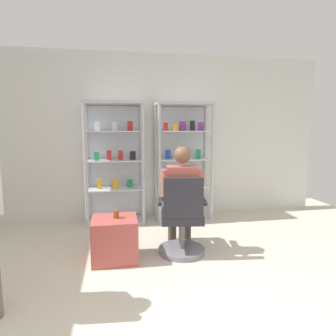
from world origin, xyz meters
TOP-DOWN VIEW (x-y plane):
  - ground_plane at (0.00, 0.00)m, footprint 7.20×7.20m
  - back_wall at (0.00, 3.00)m, footprint 6.00×0.10m
  - display_cabinet_left at (-0.55, 2.76)m, footprint 0.90×0.45m
  - display_cabinet_right at (0.55, 2.76)m, footprint 0.90×0.45m
  - office_chair at (0.22, 1.34)m, footprint 0.60×0.56m
  - seated_shopkeeper at (0.24, 1.50)m, footprint 0.53×0.60m
  - storage_crate at (-0.57, 1.35)m, footprint 0.51×0.47m
  - tea_glass at (-0.55, 1.36)m, footprint 0.07×0.07m

SIDE VIEW (x-z plane):
  - ground_plane at x=0.00m, z-range 0.00..0.00m
  - storage_crate at x=-0.57m, z-range 0.00..0.49m
  - office_chair at x=0.22m, z-range -0.09..0.87m
  - tea_glass at x=-0.55m, z-range 0.49..0.58m
  - seated_shopkeeper at x=0.24m, z-range 0.07..1.36m
  - display_cabinet_left at x=-0.55m, z-range 0.01..1.91m
  - display_cabinet_right at x=0.55m, z-range 0.02..1.92m
  - back_wall at x=0.00m, z-range 0.00..2.70m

